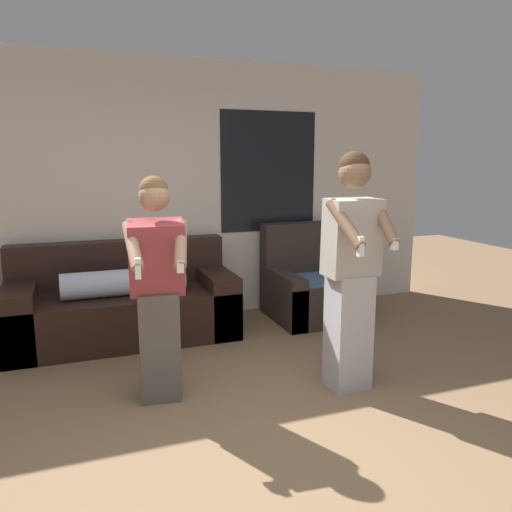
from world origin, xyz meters
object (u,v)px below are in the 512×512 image
couch (124,305)px  person_right (351,270)px  armchair (309,288)px  person_left (157,289)px

couch → person_right: 2.29m
armchair → person_right: size_ratio=0.57×
armchair → person_left: person_left is taller
couch → person_left: size_ratio=1.31×
couch → person_right: (1.45, -1.68, 0.58)m
couch → armchair: bearing=-0.5°
person_right → person_left: bearing=167.5°
person_right → couch: bearing=130.9°
person_left → person_right: bearing=-12.5°
person_left → armchair: bearing=36.5°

